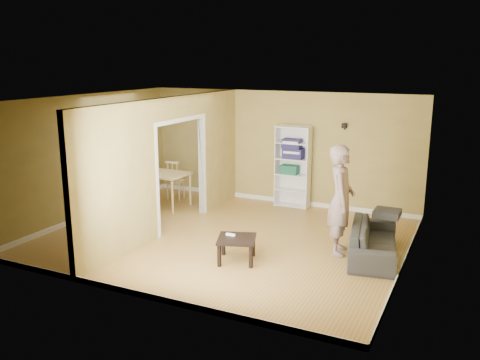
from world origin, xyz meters
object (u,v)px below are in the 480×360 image
bookshelf (294,166)px  chair_far (176,179)px  sofa (374,236)px  dining_table (160,176)px  person (341,191)px  chair_left (137,180)px  coffee_table (237,241)px  chair_near (145,191)px

bookshelf → chair_far: bearing=-166.8°
sofa → dining_table: (-5.04, 1.03, 0.33)m
person → chair_left: 5.33m
bookshelf → coffee_table: bookshelf is taller
person → bookshelf: (-1.72, 2.43, -0.19)m
bookshelf → chair_left: (-3.44, -1.26, -0.40)m
chair_far → dining_table: bearing=82.3°
person → chair_left: bearing=63.4°
coffee_table → dining_table: bearing=143.5°
sofa → person: bearing=89.7°
sofa → person: 0.95m
sofa → chair_near: (-4.99, 0.36, 0.14)m
chair_near → person: bearing=-29.7°
dining_table → chair_near: chair_near is taller
dining_table → chair_far: chair_far is taller
sofa → coffee_table: (-2.01, -1.21, -0.02)m
dining_table → bookshelf: bearing=25.5°
bookshelf → chair_near: bookshelf is taller
sofa → person: person is taller
chair_near → sofa: bearing=-28.0°
chair_near → coffee_table: bearing=-51.7°
bookshelf → coffee_table: size_ratio=3.00×
coffee_table → dining_table: 3.78m
sofa → chair_left: chair_left is taller
person → sofa: bearing=-94.4°
dining_table → chair_left: chair_left is taller
person → chair_near: (-4.41, 0.45, -0.62)m
person → chair_left: size_ratio=2.14×
dining_table → coffee_table: bearing=-36.5°
person → bookshelf: size_ratio=1.21×
chair_near → chair_far: (-0.07, 1.33, -0.02)m
sofa → chair_left: 5.84m
chair_left → chair_far: (0.68, 0.61, -0.05)m
sofa → chair_near: bearing=76.3°
dining_table → sofa: bearing=-11.5°
person → dining_table: size_ratio=1.80×
dining_table → chair_far: bearing=91.5°
chair_left → person: bearing=96.8°
dining_table → chair_left: size_ratio=1.19×
dining_table → chair_near: bearing=-85.7°
person → dining_table: bearing=62.2°
coffee_table → chair_far: chair_far is taller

